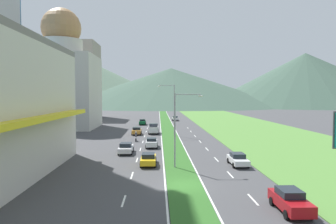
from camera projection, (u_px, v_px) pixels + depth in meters
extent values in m
plane|color=#424244|center=(184.00, 185.00, 29.25)|extent=(600.00, 600.00, 0.00)
cube|color=#2D6023|center=(167.00, 125.00, 89.14)|extent=(3.20, 240.00, 0.06)
cube|color=#518438|center=(240.00, 125.00, 89.78)|extent=(24.00, 240.00, 0.06)
cube|color=silver|center=(124.00, 201.00, 24.98)|extent=(0.16, 2.80, 0.01)
cube|color=silver|center=(132.00, 175.00, 32.91)|extent=(0.16, 2.80, 0.01)
cube|color=silver|center=(137.00, 160.00, 40.84)|extent=(0.16, 2.80, 0.01)
cube|color=silver|center=(140.00, 149.00, 48.76)|extent=(0.16, 2.80, 0.01)
cube|color=silver|center=(143.00, 142.00, 56.69)|extent=(0.16, 2.80, 0.01)
cube|color=silver|center=(145.00, 136.00, 64.62)|extent=(0.16, 2.80, 0.01)
cube|color=silver|center=(146.00, 132.00, 72.55)|extent=(0.16, 2.80, 0.01)
cube|color=silver|center=(147.00, 128.00, 80.47)|extent=(0.16, 2.80, 0.01)
cube|color=silver|center=(253.00, 199.00, 25.30)|extent=(0.16, 2.80, 0.01)
cube|color=silver|center=(230.00, 175.00, 33.23)|extent=(0.16, 2.80, 0.01)
cube|color=silver|center=(216.00, 159.00, 41.16)|extent=(0.16, 2.80, 0.01)
cube|color=silver|center=(207.00, 149.00, 49.08)|extent=(0.16, 2.80, 0.01)
cube|color=silver|center=(200.00, 142.00, 57.01)|extent=(0.16, 2.80, 0.01)
cube|color=silver|center=(195.00, 136.00, 64.94)|extent=(0.16, 2.80, 0.01)
cube|color=silver|center=(191.00, 132.00, 72.87)|extent=(0.16, 2.80, 0.01)
cube|color=silver|center=(188.00, 128.00, 80.80)|extent=(0.16, 2.80, 0.01)
cube|color=silver|center=(160.00, 125.00, 89.08)|extent=(0.16, 240.00, 0.01)
cube|color=silver|center=(173.00, 125.00, 89.19)|extent=(0.16, 240.00, 0.01)
cube|color=yellow|center=(37.00, 119.00, 29.71)|extent=(2.82, 27.08, 0.66)
cube|color=beige|center=(62.00, 92.00, 80.27)|extent=(16.86, 16.86, 18.22)
cylinder|color=beige|center=(62.00, 48.00, 79.69)|extent=(10.21, 10.21, 3.89)
sphere|color=#B27F4C|center=(61.00, 28.00, 79.44)|extent=(9.72, 9.72, 9.72)
cube|color=#9E9384|center=(76.00, 80.00, 117.08)|extent=(15.59, 15.59, 27.42)
cone|color=#516B56|center=(80.00, 81.00, 283.52)|extent=(178.70, 178.70, 42.13)
cone|color=#3D5647|center=(171.00, 87.00, 255.55)|extent=(182.01, 182.01, 29.90)
cone|color=#3D5647|center=(305.00, 79.00, 253.77)|extent=(161.44, 161.44, 41.75)
cylinder|color=#99999E|center=(175.00, 131.00, 36.24)|extent=(0.18, 0.18, 8.51)
cylinder|color=#99999E|center=(188.00, 94.00, 36.04)|extent=(2.90, 0.17, 0.10)
ellipsoid|color=silver|center=(201.00, 96.00, 36.06)|extent=(0.56, 0.28, 0.20)
cylinder|color=#99999E|center=(174.00, 110.00, 64.89)|extent=(0.18, 0.18, 10.43)
cylinder|color=#99999E|center=(167.00, 85.00, 64.52)|extent=(3.05, 0.22, 0.10)
ellipsoid|color=silver|center=(159.00, 86.00, 64.42)|extent=(0.56, 0.28, 0.20)
cube|color=maroon|center=(290.00, 202.00, 22.56)|extent=(1.73, 4.40, 0.78)
cube|color=black|center=(290.00, 192.00, 22.70)|extent=(1.49, 1.93, 0.50)
cylinder|color=black|center=(311.00, 215.00, 21.25)|extent=(0.22, 0.64, 0.64)
cylinder|color=black|center=(286.00, 215.00, 21.19)|extent=(0.22, 0.64, 0.64)
cylinder|color=black|center=(294.00, 201.00, 23.97)|extent=(0.22, 0.64, 0.64)
cylinder|color=black|center=(272.00, 201.00, 23.92)|extent=(0.22, 0.64, 0.64)
cube|color=silver|center=(238.00, 160.00, 37.60)|extent=(1.72, 4.50, 0.61)
cube|color=black|center=(238.00, 155.00, 37.75)|extent=(1.48, 1.98, 0.50)
cylinder|color=black|center=(248.00, 165.00, 36.25)|extent=(0.22, 0.64, 0.64)
cylinder|color=black|center=(234.00, 165.00, 36.20)|extent=(0.22, 0.64, 0.64)
cylinder|color=black|center=(242.00, 160.00, 39.03)|extent=(0.22, 0.64, 0.64)
cylinder|color=black|center=(228.00, 160.00, 38.98)|extent=(0.22, 0.64, 0.64)
cube|color=silver|center=(175.00, 119.00, 104.06)|extent=(1.76, 4.09, 0.68)
cube|color=black|center=(175.00, 117.00, 104.19)|extent=(1.52, 1.80, 0.45)
cylinder|color=black|center=(178.00, 120.00, 102.83)|extent=(0.22, 0.64, 0.64)
cylinder|color=black|center=(173.00, 120.00, 102.78)|extent=(0.22, 0.64, 0.64)
cylinder|color=black|center=(178.00, 119.00, 105.37)|extent=(0.22, 0.64, 0.64)
cylinder|color=black|center=(172.00, 119.00, 105.31)|extent=(0.22, 0.64, 0.64)
cube|color=#0C5128|center=(143.00, 122.00, 89.77)|extent=(1.73, 4.75, 0.77)
cube|color=black|center=(143.00, 120.00, 89.55)|extent=(1.49, 2.09, 0.48)
cylinder|color=black|center=(140.00, 123.00, 91.24)|extent=(0.22, 0.64, 0.64)
cylinder|color=black|center=(146.00, 123.00, 91.29)|extent=(0.22, 0.64, 0.64)
cylinder|color=black|center=(139.00, 124.00, 88.29)|extent=(0.22, 0.64, 0.64)
cylinder|color=black|center=(145.00, 124.00, 88.35)|extent=(0.22, 0.64, 0.64)
cube|color=#C6842D|center=(137.00, 131.00, 67.21)|extent=(1.82, 4.21, 0.74)
cube|color=black|center=(137.00, 128.00, 67.01)|extent=(1.56, 1.85, 0.54)
cylinder|color=black|center=(133.00, 132.00, 68.50)|extent=(0.22, 0.64, 0.64)
cylinder|color=black|center=(141.00, 132.00, 68.56)|extent=(0.22, 0.64, 0.64)
cylinder|color=black|center=(132.00, 134.00, 65.90)|extent=(0.22, 0.64, 0.64)
cylinder|color=black|center=(140.00, 134.00, 65.95)|extent=(0.22, 0.64, 0.64)
cube|color=yellow|center=(148.00, 160.00, 37.91)|extent=(1.73, 4.56, 0.61)
cube|color=black|center=(148.00, 155.00, 37.70)|extent=(1.49, 2.01, 0.49)
cylinder|color=black|center=(142.00, 160.00, 39.31)|extent=(0.22, 0.64, 0.64)
cylinder|color=black|center=(155.00, 160.00, 39.36)|extent=(0.22, 0.64, 0.64)
cylinder|color=black|center=(141.00, 165.00, 36.49)|extent=(0.22, 0.64, 0.64)
cylinder|color=black|center=(155.00, 165.00, 36.54)|extent=(0.22, 0.64, 0.64)
cube|color=silver|center=(126.00, 149.00, 45.52)|extent=(1.86, 4.68, 0.66)
cube|color=black|center=(126.00, 145.00, 45.30)|extent=(1.60, 2.06, 0.53)
cylinder|color=black|center=(121.00, 149.00, 46.96)|extent=(0.22, 0.64, 0.64)
cylinder|color=black|center=(133.00, 149.00, 47.01)|extent=(0.22, 0.64, 0.64)
cylinder|color=black|center=(118.00, 153.00, 44.06)|extent=(0.22, 0.64, 0.64)
cylinder|color=black|center=(131.00, 153.00, 44.12)|extent=(0.22, 0.64, 0.64)
cube|color=silver|center=(152.00, 143.00, 50.62)|extent=(1.75, 4.13, 0.76)
cube|color=black|center=(152.00, 139.00, 50.42)|extent=(1.50, 1.82, 0.44)
cylinder|color=black|center=(147.00, 144.00, 51.89)|extent=(0.22, 0.64, 0.64)
cylinder|color=black|center=(157.00, 144.00, 51.94)|extent=(0.22, 0.64, 0.64)
cylinder|color=black|center=(146.00, 147.00, 49.33)|extent=(0.22, 0.64, 0.64)
cylinder|color=black|center=(157.00, 147.00, 49.39)|extent=(0.22, 0.64, 0.64)
cube|color=silver|center=(153.00, 130.00, 69.10)|extent=(2.00, 5.40, 0.80)
cube|color=black|center=(154.00, 125.00, 70.65)|extent=(1.84, 2.00, 0.80)
cube|color=silver|center=(149.00, 127.00, 67.94)|extent=(0.10, 3.20, 0.44)
cube|color=silver|center=(158.00, 127.00, 68.00)|extent=(0.10, 3.20, 0.44)
cube|color=silver|center=(153.00, 128.00, 66.42)|extent=(1.84, 0.10, 0.44)
cylinder|color=black|center=(149.00, 131.00, 70.70)|extent=(0.26, 0.80, 0.80)
cylinder|color=black|center=(158.00, 131.00, 70.76)|extent=(0.26, 0.80, 0.80)
cylinder|color=black|center=(149.00, 133.00, 67.47)|extent=(0.26, 0.80, 0.80)
cylinder|color=black|center=(158.00, 133.00, 67.53)|extent=(0.26, 0.80, 0.80)
cylinder|color=black|center=(136.00, 139.00, 58.07)|extent=(0.10, 0.60, 0.60)
cylinder|color=black|center=(136.00, 140.00, 56.67)|extent=(0.12, 0.60, 0.60)
cube|color=slate|center=(136.00, 139.00, 57.36)|extent=(0.20, 1.12, 0.25)
ellipsoid|color=slate|center=(136.00, 137.00, 57.54)|extent=(0.24, 0.44, 0.24)
cube|color=#4C4C51|center=(136.00, 135.00, 57.22)|extent=(0.36, 0.28, 0.70)
sphere|color=silver|center=(136.00, 132.00, 57.25)|extent=(0.26, 0.26, 0.26)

